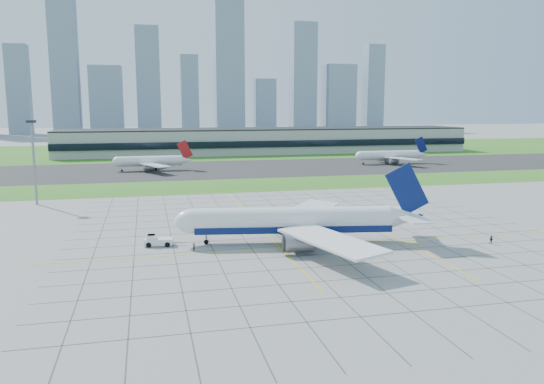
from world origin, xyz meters
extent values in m
plane|color=#9B9B96|center=(0.00, 0.00, 0.00)|extent=(1400.00, 1400.00, 0.00)
cube|color=#326D1F|center=(0.00, 90.00, 0.02)|extent=(700.00, 35.00, 0.04)
cube|color=#383838|center=(0.00, 145.00, 0.03)|extent=(700.00, 75.00, 0.04)
cube|color=#326D1F|center=(0.00, 255.00, 0.02)|extent=(700.00, 145.00, 0.04)
cube|color=#474744|center=(-48.00, 10.00, 0.01)|extent=(0.18, 130.00, 0.02)
cube|color=#474744|center=(-40.00, 10.00, 0.01)|extent=(0.18, 130.00, 0.02)
cube|color=#474744|center=(-32.00, 10.00, 0.01)|extent=(0.18, 130.00, 0.02)
cube|color=#474744|center=(-24.00, 10.00, 0.01)|extent=(0.18, 130.00, 0.02)
cube|color=#474744|center=(-16.00, 10.00, 0.01)|extent=(0.18, 130.00, 0.02)
cube|color=#474744|center=(-8.00, 10.00, 0.01)|extent=(0.18, 130.00, 0.02)
cube|color=#474744|center=(0.00, 10.00, 0.01)|extent=(0.18, 130.00, 0.02)
cube|color=#474744|center=(8.00, 10.00, 0.01)|extent=(0.18, 130.00, 0.02)
cube|color=#474744|center=(16.00, 10.00, 0.01)|extent=(0.18, 130.00, 0.02)
cube|color=#474744|center=(24.00, 10.00, 0.01)|extent=(0.18, 130.00, 0.02)
cube|color=#474744|center=(32.00, 10.00, 0.01)|extent=(0.18, 130.00, 0.02)
cube|color=#474744|center=(40.00, 10.00, 0.01)|extent=(0.18, 130.00, 0.02)
cube|color=#474744|center=(48.00, 10.00, 0.01)|extent=(0.18, 130.00, 0.02)
cube|color=#474744|center=(0.00, -40.00, 0.01)|extent=(110.00, 0.18, 0.02)
cube|color=#474744|center=(0.00, -32.00, 0.01)|extent=(110.00, 0.18, 0.02)
cube|color=#474744|center=(0.00, -24.00, 0.01)|extent=(110.00, 0.18, 0.02)
cube|color=#474744|center=(0.00, -16.00, 0.01)|extent=(110.00, 0.18, 0.02)
cube|color=#474744|center=(0.00, -8.00, 0.01)|extent=(110.00, 0.18, 0.02)
cube|color=#474744|center=(0.00, 0.00, 0.01)|extent=(110.00, 0.18, 0.02)
cube|color=#474744|center=(0.00, 8.00, 0.01)|extent=(110.00, 0.18, 0.02)
cube|color=#474744|center=(0.00, 16.00, 0.01)|extent=(110.00, 0.18, 0.02)
cube|color=#474744|center=(0.00, 24.00, 0.01)|extent=(110.00, 0.18, 0.02)
cube|color=#474744|center=(0.00, 32.00, 0.01)|extent=(110.00, 0.18, 0.02)
cube|color=#474744|center=(0.00, 40.00, 0.01)|extent=(110.00, 0.18, 0.02)
cube|color=#474744|center=(0.00, 48.00, 0.01)|extent=(110.00, 0.18, 0.02)
cube|color=#474744|center=(0.00, 56.00, 0.01)|extent=(110.00, 0.18, 0.02)
cube|color=#474744|center=(0.00, 64.00, 0.01)|extent=(110.00, 0.18, 0.02)
cube|color=yellow|center=(0.00, -2.00, 0.02)|extent=(120.00, 0.25, 0.03)
cube|color=yellow|center=(-10.00, 20.00, 0.02)|extent=(0.25, 100.00, 0.03)
cube|color=yellow|center=(18.00, 20.00, 0.02)|extent=(0.25, 100.00, 0.03)
cube|color=#B7B7B2|center=(40.00, 230.00, 7.50)|extent=(260.00, 42.00, 15.00)
cube|color=black|center=(40.00, 208.50, 7.00)|extent=(260.00, 1.00, 4.00)
cube|color=black|center=(40.00, 230.00, 15.40)|extent=(260.00, 42.00, 0.80)
cylinder|color=gray|center=(-70.00, 65.00, 12.50)|extent=(0.70, 0.70, 25.00)
cube|color=black|center=(-70.00, 65.00, 25.20)|extent=(2.50, 2.50, 0.80)
cube|color=#7E92A6|center=(-168.00, 520.00, 47.50)|extent=(22.00, 19.80, 95.00)
cube|color=#7E92A6|center=(-120.00, 520.00, 80.00)|extent=(28.00, 25.20, 160.00)
cube|color=#7E92A6|center=(-78.00, 520.00, 37.00)|extent=(35.00, 31.50, 74.00)
cube|color=#7E92A6|center=(-32.00, 520.00, 59.00)|extent=(26.00, 23.40, 118.00)
cube|color=#7E92A6|center=(14.00, 520.00, 44.00)|extent=(20.00, 18.00, 88.00)
cube|color=#7E92A6|center=(60.00, 520.00, 75.00)|extent=(33.00, 29.70, 150.00)
cube|color=#7E92A6|center=(103.00, 520.00, 31.00)|extent=(24.00, 21.60, 62.00)
cube|color=#7E92A6|center=(150.00, 520.00, 64.00)|extent=(29.00, 26.10, 128.00)
cube|color=#7E92A6|center=(196.00, 520.00, 40.00)|extent=(36.00, 32.40, 80.00)
cube|color=#7E92A6|center=(242.00, 520.00, 52.50)|extent=(22.00, 19.80, 105.00)
cylinder|color=white|center=(-6.13, 2.29, 5.19)|extent=(42.98, 12.50, 5.56)
cube|color=#081750|center=(-6.13, 2.29, 3.43)|extent=(42.92, 12.13, 1.48)
ellipsoid|color=white|center=(-27.16, 5.79, 5.19)|extent=(9.69, 6.95, 5.56)
cube|color=black|center=(-29.17, 6.13, 5.66)|extent=(2.50, 3.26, 0.56)
cone|color=white|center=(18.11, -1.75, 5.47)|extent=(8.19, 6.43, 5.28)
cube|color=#081750|center=(18.57, -1.83, 11.68)|extent=(10.05, 2.12, 11.83)
cube|color=white|center=(1.80, 16.00, 4.26)|extent=(21.87, 25.99, 0.90)
cube|color=white|center=(-3.08, -13.26, 4.26)|extent=(15.40, 27.27, 0.90)
cylinder|color=slate|center=(-4.53, 11.89, 2.41)|extent=(6.52, 4.47, 3.52)
cylinder|color=slate|center=(-7.73, -7.32, 2.41)|extent=(6.52, 4.47, 3.52)
cylinder|color=gray|center=(-24.88, 5.41, 1.21)|extent=(0.38, 0.38, 2.41)
cylinder|color=black|center=(-24.88, 5.41, 0.51)|extent=(1.08, 0.62, 1.02)
cylinder|color=black|center=(-1.07, 4.45, 0.60)|extent=(1.37, 1.30, 1.21)
cylinder|color=black|center=(-2.04, -1.40, 0.60)|extent=(1.37, 1.30, 1.21)
cube|color=white|center=(-34.91, 6.58, 0.89)|extent=(6.32, 3.72, 1.39)
cube|color=white|center=(-36.47, 6.84, 1.88)|extent=(2.12, 2.44, 1.09)
cube|color=black|center=(-36.47, 6.84, 2.08)|extent=(1.89, 2.22, 0.69)
cube|color=gray|center=(-30.70, 5.87, 0.59)|extent=(2.96, 0.66, 0.18)
cylinder|color=black|center=(-36.65, 8.17, 0.55)|extent=(1.16, 0.67, 1.09)
cylinder|color=black|center=(-37.07, 5.63, 0.55)|extent=(1.16, 0.67, 1.09)
cylinder|color=black|center=(-32.74, 7.52, 0.55)|extent=(1.16, 0.67, 1.09)
cylinder|color=black|center=(-33.16, 4.98, 0.55)|extent=(1.16, 0.67, 1.09)
imported|color=black|center=(-27.94, 0.38, 0.90)|extent=(0.75, 0.78, 1.79)
imported|color=black|center=(35.49, -8.84, 0.94)|extent=(1.15, 1.15, 1.88)
cylinder|color=white|center=(-35.30, 145.75, 4.50)|extent=(29.11, 4.80, 4.80)
cube|color=#AA1316|center=(-19.13, 145.75, 9.50)|extent=(7.46, 0.40, 9.15)
cube|color=white|center=(-33.28, 156.75, 3.70)|extent=(13.89, 20.66, 0.40)
cube|color=white|center=(-33.28, 134.75, 3.70)|extent=(13.89, 20.66, 0.40)
cylinder|color=black|center=(-32.88, 147.95, 0.50)|extent=(1.00, 1.00, 1.00)
cylinder|color=black|center=(-32.88, 143.55, 0.50)|extent=(1.00, 1.00, 1.00)
cylinder|color=white|center=(86.61, 147.72, 4.50)|extent=(32.51, 4.80, 4.80)
cube|color=#07104B|center=(104.67, 147.72, 9.50)|extent=(7.46, 0.40, 9.15)
cube|color=white|center=(88.87, 158.72, 3.70)|extent=(13.89, 20.66, 0.40)
cube|color=white|center=(88.87, 136.72, 3.70)|extent=(13.89, 20.66, 0.40)
cylinder|color=black|center=(89.32, 149.92, 0.50)|extent=(1.00, 1.00, 1.00)
cylinder|color=black|center=(89.32, 145.52, 0.50)|extent=(1.00, 1.00, 1.00)
camera|label=1|loc=(-36.79, -106.69, 29.57)|focal=35.00mm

